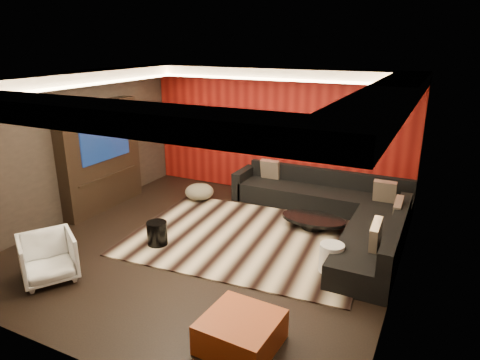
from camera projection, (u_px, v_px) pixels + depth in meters
The scene contains 26 objects.
floor at pixel (209, 246), 7.30m from camera, with size 6.00×6.00×0.02m, color black.
ceiling at pixel (204, 77), 6.42m from camera, with size 6.00×6.00×0.02m, color silver.
wall_back at pixel (276, 132), 9.42m from camera, with size 6.00×0.02×2.80m, color black.
wall_left at pixel (70, 147), 8.12m from camera, with size 0.02×6.00×2.80m, color black.
wall_right at pixel (405, 196), 5.60m from camera, with size 0.02×6.00×2.80m, color black.
red_feature_wall at pixel (275, 133), 9.39m from camera, with size 5.98×0.05×2.78m, color #6B0C0A.
soffit_back at pixel (272, 73), 8.75m from camera, with size 6.00×0.60×0.22m, color silver.
soffit_front at pixel (63, 111), 4.16m from camera, with size 6.00×0.60×0.22m, color silver.
soffit_left at pixel (74, 79), 7.59m from camera, with size 0.60×4.80×0.22m, color silver.
soffit_right at pixel (391, 95), 5.32m from camera, with size 0.60×4.80×0.22m, color silver.
cove_back at pixel (266, 79), 8.49m from camera, with size 4.80×0.08×0.04m, color #FFD899.
cove_front at pixel (90, 115), 4.47m from camera, with size 4.80×0.08×0.04m, color #FFD899.
cove_left at pixel (89, 85), 7.47m from camera, with size 0.08×4.80×0.04m, color #FFD899.
cove_right at pixel (363, 101), 5.49m from camera, with size 0.08×4.80×0.04m, color #FFD899.
tv_surround at pixel (101, 156), 8.66m from camera, with size 0.30×2.00×2.20m, color black.
tv_screen at pixel (105, 140), 8.49m from camera, with size 0.04×1.30×0.80m, color black.
tv_shelf at pixel (109, 176), 8.72m from camera, with size 0.04×1.60×0.04m, color black.
rug at pixel (247, 238), 7.57m from camera, with size 4.00×3.00×0.02m, color #C9B693.
coffee_table at pixel (313, 222), 7.93m from camera, with size 1.20×1.20×0.20m, color black.
drum_stool at pixel (157, 233), 7.26m from camera, with size 0.34×0.34×0.41m, color black.
striped_pouf at pixel (199, 192), 9.31m from camera, with size 0.62×0.62×0.34m, color beige.
white_side_table at pixel (331, 258), 6.42m from camera, with size 0.37×0.37×0.46m, color silver.
orange_ottoman at pixel (241, 332), 4.87m from camera, with size 0.83×0.83×0.37m, color #A53315.
armchair at pixel (48, 258), 6.19m from camera, with size 0.73×0.76×0.69m, color silver.
sectional_sofa at pixel (337, 211), 8.08m from camera, with size 3.65×3.50×0.75m.
throw_pillows at pixel (351, 198), 7.73m from camera, with size 3.11×2.77×0.50m.
Camera 1 is at (3.39, -5.66, 3.36)m, focal length 32.00 mm.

